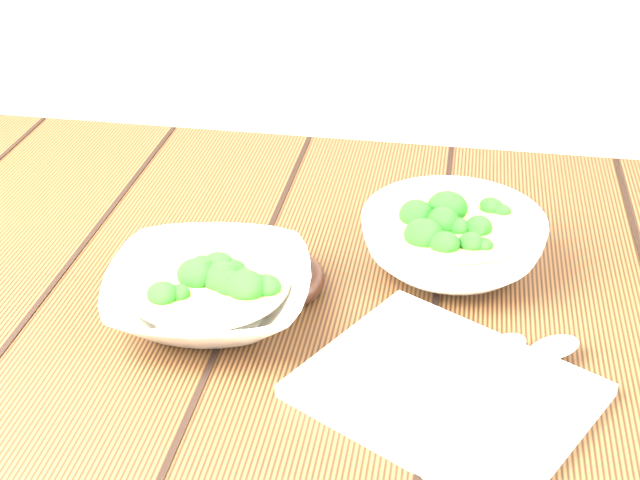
{
  "coord_description": "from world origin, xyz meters",
  "views": [
    {
      "loc": [
        0.19,
        -0.74,
        1.27
      ],
      "look_at": [
        0.06,
        0.04,
        0.8
      ],
      "focal_mm": 50.0,
      "sensor_mm": 36.0,
      "label": 1
    }
  ],
  "objects_px": {
    "trivet": "(275,279)",
    "table": "(264,385)",
    "napkin": "(446,391)",
    "soup_bowl_front": "(209,291)",
    "soup_bowl_back": "(452,240)"
  },
  "relations": [
    {
      "from": "trivet",
      "to": "table",
      "type": "bearing_deg",
      "value": -131.43
    },
    {
      "from": "soup_bowl_front",
      "to": "soup_bowl_back",
      "type": "distance_m",
      "value": 0.27
    },
    {
      "from": "trivet",
      "to": "napkin",
      "type": "distance_m",
      "value": 0.23
    },
    {
      "from": "soup_bowl_front",
      "to": "trivet",
      "type": "bearing_deg",
      "value": 44.96
    },
    {
      "from": "soup_bowl_back",
      "to": "napkin",
      "type": "bearing_deg",
      "value": -88.4
    },
    {
      "from": "soup_bowl_front",
      "to": "napkin",
      "type": "height_order",
      "value": "soup_bowl_front"
    },
    {
      "from": "soup_bowl_front",
      "to": "napkin",
      "type": "distance_m",
      "value": 0.25
    },
    {
      "from": "table",
      "to": "trivet",
      "type": "height_order",
      "value": "trivet"
    },
    {
      "from": "napkin",
      "to": "soup_bowl_front",
      "type": "bearing_deg",
      "value": -170.3
    },
    {
      "from": "table",
      "to": "napkin",
      "type": "height_order",
      "value": "napkin"
    },
    {
      "from": "soup_bowl_front",
      "to": "trivet",
      "type": "height_order",
      "value": "soup_bowl_front"
    },
    {
      "from": "table",
      "to": "soup_bowl_back",
      "type": "height_order",
      "value": "soup_bowl_back"
    },
    {
      "from": "napkin",
      "to": "table",
      "type": "bearing_deg",
      "value": 176.94
    },
    {
      "from": "trivet",
      "to": "napkin",
      "type": "height_order",
      "value": "trivet"
    },
    {
      "from": "table",
      "to": "soup_bowl_front",
      "type": "bearing_deg",
      "value": -136.26
    }
  ]
}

